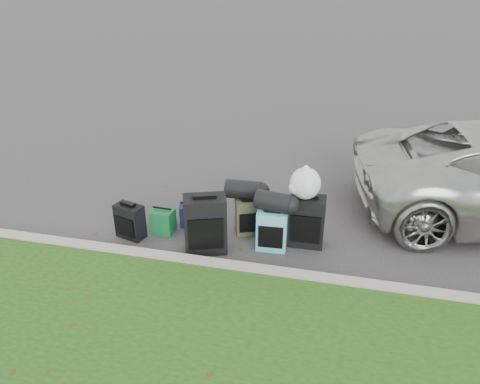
% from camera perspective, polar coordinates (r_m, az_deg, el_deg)
% --- Properties ---
extents(ground, '(120.00, 120.00, 0.00)m').
position_cam_1_polar(ground, '(6.80, 0.44, -4.97)').
color(ground, '#383535').
rests_on(ground, ground).
extents(curb, '(120.00, 0.18, 0.15)m').
position_cam_1_polar(curb, '(5.95, -1.72, -9.27)').
color(curb, '#9E937F').
rests_on(curb, ground).
extents(suitcase_small_black, '(0.44, 0.32, 0.50)m').
position_cam_1_polar(suitcase_small_black, '(6.77, -13.26, -3.49)').
color(suitcase_small_black, black).
rests_on(suitcase_small_black, ground).
extents(suitcase_large_black_left, '(0.64, 0.50, 0.80)m').
position_cam_1_polar(suitcase_large_black_left, '(6.23, -4.24, -3.96)').
color(suitcase_large_black_left, black).
rests_on(suitcase_large_black_left, ground).
extents(suitcase_olive, '(0.44, 0.36, 0.52)m').
position_cam_1_polar(suitcase_olive, '(6.68, 1.09, -3.02)').
color(suitcase_olive, '#363623').
rests_on(suitcase_olive, ground).
extents(suitcase_teal, '(0.41, 0.26, 0.57)m').
position_cam_1_polar(suitcase_teal, '(6.32, 3.89, -4.68)').
color(suitcase_teal, '#509BAC').
rests_on(suitcase_teal, ground).
extents(suitcase_large_black_right, '(0.49, 0.30, 0.72)m').
position_cam_1_polar(suitcase_large_black_right, '(6.43, 8.13, -3.54)').
color(suitcase_large_black_right, black).
rests_on(suitcase_large_black_right, ground).
extents(tote_green, '(0.32, 0.27, 0.35)m').
position_cam_1_polar(tote_green, '(6.82, -9.35, -3.55)').
color(tote_green, '#166330').
rests_on(tote_green, ground).
extents(tote_navy, '(0.36, 0.32, 0.32)m').
position_cam_1_polar(tote_navy, '(6.97, -6.08, -2.73)').
color(tote_navy, navy).
rests_on(tote_navy, ground).
extents(duffel_left, '(0.51, 0.29, 0.27)m').
position_cam_1_polar(duffel_left, '(6.56, 0.39, 0.29)').
color(duffel_left, black).
rests_on(duffel_left, suitcase_olive).
extents(duffel_right, '(0.50, 0.33, 0.26)m').
position_cam_1_polar(duffel_right, '(6.15, 4.10, -1.18)').
color(duffel_right, black).
rests_on(duffel_right, suitcase_teal).
extents(trash_bag, '(0.41, 0.41, 0.41)m').
position_cam_1_polar(trash_bag, '(6.17, 7.96, 1.05)').
color(trash_bag, white).
rests_on(trash_bag, suitcase_large_black_right).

